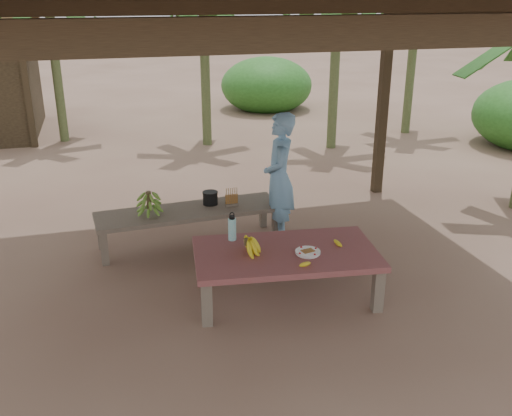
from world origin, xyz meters
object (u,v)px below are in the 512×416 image
object	(u,v)px
work_table	(286,257)
bench	(189,214)
plate	(308,252)
water_flask	(232,228)
cooking_pot	(210,198)
ripe_banana_bunch	(246,245)
woman	(279,178)

from	to	relation	value
work_table	bench	world-z (taller)	work_table
plate	water_flask	distance (m)	0.83
plate	cooking_pot	distance (m)	1.85
ripe_banana_bunch	bench	bearing A→B (deg)	102.89
plate	woman	xyz separation A→B (m)	(0.18, 1.50, 0.28)
bench	cooking_pot	bearing A→B (deg)	17.64
work_table	ripe_banana_bunch	bearing A→B (deg)	179.72
plate	bench	bearing A→B (deg)	119.29
cooking_pot	ripe_banana_bunch	bearing A→B (deg)	-88.31
bench	ripe_banana_bunch	world-z (taller)	ripe_banana_bunch
bench	woman	distance (m)	1.17
bench	cooking_pot	world-z (taller)	cooking_pot
water_flask	ripe_banana_bunch	bearing A→B (deg)	-81.38
ripe_banana_bunch	plate	world-z (taller)	ripe_banana_bunch
work_table	bench	distance (m)	1.67
work_table	bench	size ratio (longest dim) A/B	0.85
plate	water_flask	bearing A→B (deg)	140.27
work_table	water_flask	xyz separation A→B (m)	(-0.45, 0.40, 0.19)
bench	ripe_banana_bunch	bearing A→B (deg)	-81.09
ripe_banana_bunch	woman	size ratio (longest dim) A/B	0.18
water_flask	cooking_pot	size ratio (longest dim) A/B	1.69
plate	water_flask	size ratio (longest dim) A/B	0.81
cooking_pot	plate	bearing A→B (deg)	-70.21
ripe_banana_bunch	woman	bearing A→B (deg)	60.26
work_table	cooking_pot	distance (m)	1.68
ripe_banana_bunch	water_flask	bearing A→B (deg)	98.62
work_table	water_flask	world-z (taller)	water_flask
water_flask	cooking_pot	world-z (taller)	water_flask
work_table	plate	xyz separation A→B (m)	(0.18, -0.12, 0.08)
bench	plate	bearing A→B (deg)	-64.68
water_flask	work_table	bearing A→B (deg)	-41.88
work_table	cooking_pot	bearing A→B (deg)	112.01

